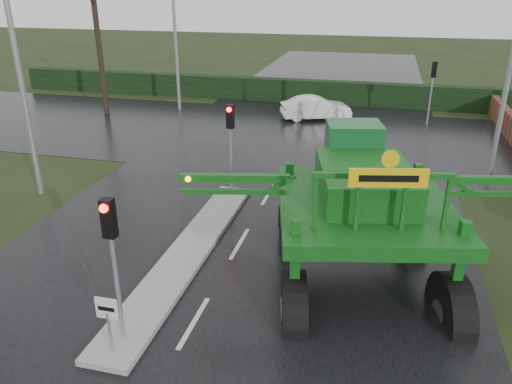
% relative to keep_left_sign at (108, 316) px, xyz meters
% --- Properties ---
extents(ground, '(140.00, 140.00, 0.00)m').
position_rel_keep_left_sign_xyz_m(ground, '(1.30, 1.50, -1.06)').
color(ground, black).
rests_on(ground, ground).
extents(road_main, '(14.00, 80.00, 0.02)m').
position_rel_keep_left_sign_xyz_m(road_main, '(1.30, 11.50, -1.05)').
color(road_main, black).
rests_on(road_main, ground).
extents(road_cross, '(80.00, 12.00, 0.02)m').
position_rel_keep_left_sign_xyz_m(road_cross, '(1.30, 17.50, -1.05)').
color(road_cross, black).
rests_on(road_cross, ground).
extents(median_island, '(1.20, 10.00, 0.16)m').
position_rel_keep_left_sign_xyz_m(median_island, '(0.00, 4.50, -0.97)').
color(median_island, gray).
rests_on(median_island, ground).
extents(hedge_row, '(44.00, 0.90, 1.50)m').
position_rel_keep_left_sign_xyz_m(hedge_row, '(1.30, 25.50, -0.31)').
color(hedge_row, black).
rests_on(hedge_row, ground).
extents(keep_left_sign, '(0.50, 0.07, 1.35)m').
position_rel_keep_left_sign_xyz_m(keep_left_sign, '(0.00, 0.00, 0.00)').
color(keep_left_sign, gray).
rests_on(keep_left_sign, ground).
extents(traffic_signal_near, '(0.26, 0.33, 3.52)m').
position_rel_keep_left_sign_xyz_m(traffic_signal_near, '(0.00, 0.49, 1.53)').
color(traffic_signal_near, gray).
rests_on(traffic_signal_near, ground).
extents(traffic_signal_mid, '(0.26, 0.33, 3.52)m').
position_rel_keep_left_sign_xyz_m(traffic_signal_mid, '(0.00, 8.99, 1.53)').
color(traffic_signal_mid, gray).
rests_on(traffic_signal_mid, ground).
extents(traffic_signal_far, '(0.26, 0.33, 3.52)m').
position_rel_keep_left_sign_xyz_m(traffic_signal_far, '(7.80, 21.51, 1.53)').
color(traffic_signal_far, gray).
rests_on(traffic_signal_far, ground).
extents(street_light_left_near, '(3.85, 0.30, 10.00)m').
position_rel_keep_left_sign_xyz_m(street_light_left_near, '(-6.89, 7.50, 4.93)').
color(street_light_left_near, gray).
rests_on(street_light_left_near, ground).
extents(street_light_right, '(3.85, 0.30, 10.00)m').
position_rel_keep_left_sign_xyz_m(street_light_right, '(9.49, 13.50, 4.93)').
color(street_light_right, gray).
rests_on(street_light_right, ground).
extents(street_light_left_far, '(3.85, 0.30, 10.00)m').
position_rel_keep_left_sign_xyz_m(street_light_left_far, '(-6.89, 21.50, 4.93)').
color(street_light_left_far, gray).
rests_on(street_light_left_far, ground).
extents(crop_sprayer, '(9.36, 6.77, 5.34)m').
position_rel_keep_left_sign_xyz_m(crop_sprayer, '(3.48, 2.73, 1.47)').
color(crop_sprayer, black).
rests_on(crop_sprayer, ground).
extents(white_sedan, '(4.27, 2.77, 1.33)m').
position_rel_keep_left_sign_xyz_m(white_sedan, '(1.49, 21.21, -1.06)').
color(white_sedan, white).
rests_on(white_sedan, ground).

